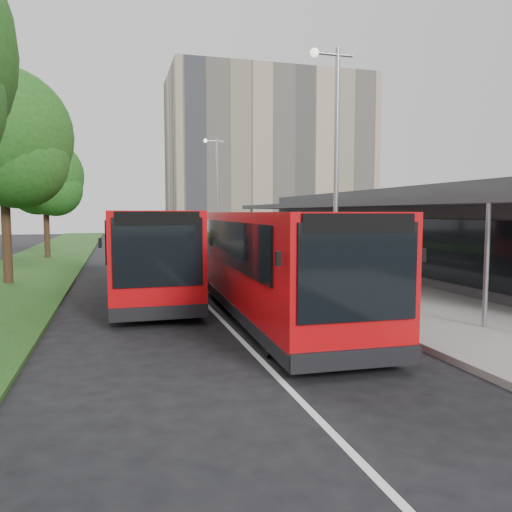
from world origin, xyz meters
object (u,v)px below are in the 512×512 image
at_px(tree_mid, 3,145).
at_px(bus_second, 145,253).
at_px(car_near, 163,235).
at_px(bus_main, 275,265).
at_px(litter_bin, 284,260).
at_px(bollard, 248,248).
at_px(tree_far, 45,181).
at_px(car_far, 129,234).
at_px(lamp_post_near, 334,157).
at_px(lamp_post_far, 216,187).

xyz_separation_m(tree_mid, bus_second, (5.24, -4.18, -4.08)).
bearing_deg(car_near, bus_main, -76.50).
xyz_separation_m(litter_bin, bollard, (0.39, 8.40, -0.02)).
bearing_deg(tree_far, bollard, -12.73).
relative_size(bus_second, car_far, 3.03).
relative_size(tree_mid, bus_second, 0.82).
relative_size(lamp_post_near, bus_main, 0.76).
xyz_separation_m(tree_mid, car_far, (5.61, 34.21, -5.04)).
relative_size(bus_main, bus_second, 0.99).
distance_m(tree_mid, car_near, 31.08).
height_order(lamp_post_near, bollard, lamp_post_near).
distance_m(lamp_post_near, lamp_post_far, 20.00).
height_order(bus_main, litter_bin, bus_main).
xyz_separation_m(lamp_post_near, bus_second, (-5.89, 2.88, -3.18)).
bearing_deg(tree_mid, litter_bin, 3.67).
height_order(lamp_post_far, litter_bin, lamp_post_far).
bearing_deg(tree_mid, car_far, 80.69).
xyz_separation_m(bus_main, bus_second, (-3.20, 5.03, 0.02)).
bearing_deg(lamp_post_near, bollard, 85.13).
bearing_deg(bus_main, car_far, 95.32).
bearing_deg(bollard, bus_main, -102.50).
bearing_deg(car_near, litter_bin, -69.37).
relative_size(tree_far, bus_second, 0.72).
distance_m(tree_far, lamp_post_near, 22.06).
bearing_deg(bus_second, tree_far, 107.28).
xyz_separation_m(lamp_post_near, lamp_post_far, (0.00, 20.00, 0.00)).
height_order(tree_far, car_far, tree_far).
bearing_deg(tree_far, car_near, 62.96).
relative_size(lamp_post_near, car_far, 2.28).
height_order(lamp_post_near, car_far, lamp_post_near).
bearing_deg(car_far, lamp_post_far, -99.01).
bearing_deg(tree_far, lamp_post_far, 4.87).
bearing_deg(tree_far, bus_second, -72.07).
bearing_deg(tree_far, bus_main, -68.31).
height_order(tree_far, litter_bin, tree_far).
distance_m(bus_second, car_near, 33.76).
bearing_deg(bollard, lamp_post_far, 110.12).
bearing_deg(lamp_post_far, car_near, 97.82).
height_order(bus_main, bollard, bus_main).
distance_m(lamp_post_near, car_far, 41.84).
distance_m(bus_main, bollard, 18.85).
distance_m(tree_far, car_far, 23.32).
relative_size(bus_main, litter_bin, 10.68).
bearing_deg(car_near, tree_mid, -92.65).
bearing_deg(car_near, lamp_post_far, -68.03).
bearing_deg(litter_bin, tree_mid, -176.33).
bearing_deg(bus_main, litter_bin, 71.34).
height_order(lamp_post_far, bus_second, lamp_post_far).
distance_m(bus_second, bollard, 15.23).
relative_size(tree_far, lamp_post_far, 0.95).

